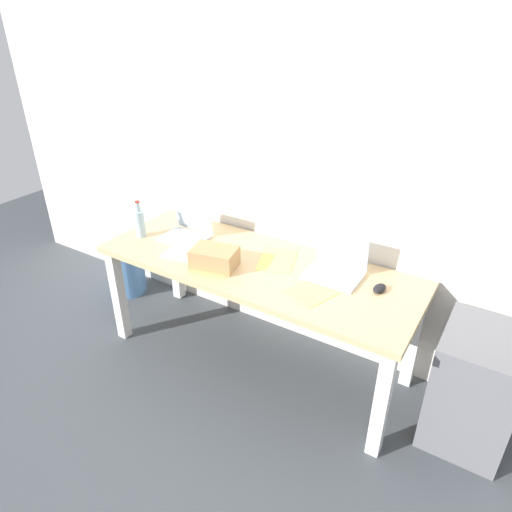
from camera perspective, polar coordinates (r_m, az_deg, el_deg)
The scene contains 14 objects.
ground_plane at distance 3.16m, azimuth 0.00°, elevation -12.43°, with size 8.00×8.00×0.00m, color #42474C.
back_wall at distance 2.85m, azimuth 4.56°, elevation 12.74°, with size 5.20×0.08×2.60m, color silver.
desk at distance 2.78m, azimuth 0.00°, elevation -2.53°, with size 1.96×0.72×0.73m.
laptop_left at distance 3.06m, azimuth -8.58°, elevation 3.05°, with size 0.29×0.25×0.21m.
laptop_right at distance 2.64m, azimuth 9.94°, elevation -1.34°, with size 0.31×0.24×0.24m.
beer_bottle at distance 3.11m, azimuth -14.25°, elevation 4.04°, with size 0.07×0.07×0.25m.
computer_mouse at distance 2.56m, azimuth 15.12°, elevation -3.90°, with size 0.06×0.10×0.03m, color black.
cardboard_box at distance 2.69m, azimuth -5.20°, elevation -0.19°, with size 0.26×0.18×0.11m, color tan.
paper_sheet_front_right at distance 2.51m, azimuth 7.34°, elevation -4.25°, with size 0.21×0.30×0.00m, color #F4E06B.
paper_sheet_near_back at distance 2.77m, azimuth 2.69°, elevation -0.51°, with size 0.21×0.30×0.00m, color #F4E06B.
paper_sheet_front_left at distance 2.92m, azimuth -8.73°, elevation 0.82°, with size 0.21×0.30×0.00m, color white.
paper_yellow_folder at distance 2.75m, azimuth -4.96°, elevation -0.82°, with size 0.21×0.30×0.00m, color #F4E06B.
water_cooler_jug at distance 3.85m, azimuth -15.69°, elevation -1.63°, with size 0.27×0.27×0.45m.
filing_cabinet at distance 2.74m, azimuth 25.46°, elevation -14.53°, with size 0.40×0.48×0.66m, color slate.
Camera 1 is at (1.25, -2.02, 2.09)m, focal length 32.13 mm.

